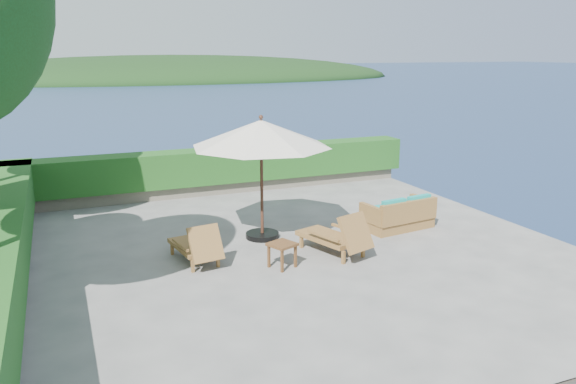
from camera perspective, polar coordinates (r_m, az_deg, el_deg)
name	(u,v)px	position (r m, az deg, el deg)	size (l,w,h in m)	color
ground	(289,250)	(12.31, 0.14, -5.94)	(12.00, 12.00, 0.00)	gray
foundation	(289,315)	(12.92, 0.14, -12.42)	(12.00, 12.00, 3.00)	#585146
ocean	(289,373)	(13.63, 0.13, -17.88)	(600.00, 600.00, 0.00)	#172B49
offshore_island	(172,79)	(153.68, -11.71, 11.15)	(126.00, 57.60, 12.60)	black
planter_wall_far	(219,187)	(17.34, -7.02, 0.54)	(12.00, 0.60, 0.36)	gray
planter_wall_left	(3,282)	(11.46, -26.95, -8.15)	(0.60, 12.00, 0.36)	gray
hedge_far	(218,165)	(17.20, -7.09, 2.71)	(12.40, 0.90, 1.00)	#1F4714
patio_umbrella	(261,135)	(12.57, -2.75, 5.83)	(3.81, 3.81, 2.86)	black
lounge_left	(197,245)	(11.63, -9.27, -5.38)	(0.87, 1.64, 0.90)	brown
lounge_right	(337,236)	(11.99, 5.00, -4.46)	(1.20, 1.85, 0.99)	brown
side_table	(282,247)	(11.24, -0.60, -5.65)	(0.63, 0.63, 0.51)	brown
wicker_loveseat	(399,216)	(13.93, 11.21, -2.39)	(1.83, 1.10, 0.84)	brown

